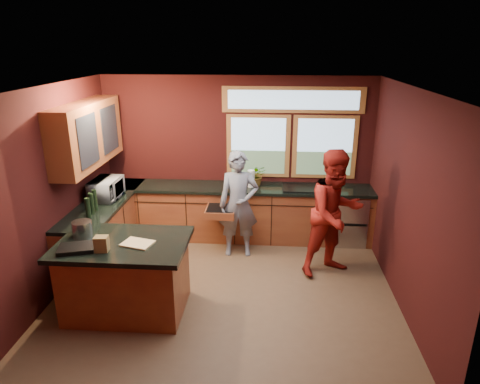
# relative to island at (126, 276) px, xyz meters

# --- Properties ---
(floor) EXTENTS (4.50, 4.50, 0.00)m
(floor) POSITION_rel_island_xyz_m (1.18, 0.52, -0.48)
(floor) COLOR brown
(floor) RESTS_ON ground
(room_shell) EXTENTS (4.52, 4.02, 2.71)m
(room_shell) POSITION_rel_island_xyz_m (0.58, 0.84, 1.32)
(room_shell) COLOR black
(room_shell) RESTS_ON ground
(back_counter) EXTENTS (4.50, 0.64, 0.93)m
(back_counter) POSITION_rel_island_xyz_m (1.38, 2.21, -0.01)
(back_counter) COLOR maroon
(back_counter) RESTS_ON floor
(left_counter) EXTENTS (0.64, 2.30, 0.93)m
(left_counter) POSITION_rel_island_xyz_m (-0.77, 1.37, -0.01)
(left_counter) COLOR maroon
(left_counter) RESTS_ON floor
(island) EXTENTS (1.55, 1.05, 0.95)m
(island) POSITION_rel_island_xyz_m (0.00, 0.00, 0.00)
(island) COLOR maroon
(island) RESTS_ON floor
(person_grey) EXTENTS (0.64, 0.45, 1.67)m
(person_grey) POSITION_rel_island_xyz_m (1.27, 1.62, 0.36)
(person_grey) COLOR slate
(person_grey) RESTS_ON floor
(person_red) EXTENTS (1.12, 1.04, 1.84)m
(person_red) POSITION_rel_island_xyz_m (2.66, 1.15, 0.44)
(person_red) COLOR maroon
(person_red) RESTS_ON floor
(microwave) EXTENTS (0.40, 0.58, 0.31)m
(microwave) POSITION_rel_island_xyz_m (-0.74, 1.48, 0.61)
(microwave) COLOR #999999
(microwave) RESTS_ON left_counter
(potted_plant) EXTENTS (0.32, 0.28, 0.36)m
(potted_plant) POSITION_rel_island_xyz_m (1.52, 2.27, 0.63)
(potted_plant) COLOR #999999
(potted_plant) RESTS_ON back_counter
(paper_towel) EXTENTS (0.12, 0.12, 0.28)m
(paper_towel) POSITION_rel_island_xyz_m (1.43, 2.22, 0.59)
(paper_towel) COLOR white
(paper_towel) RESTS_ON back_counter
(cutting_board) EXTENTS (0.40, 0.33, 0.02)m
(cutting_board) POSITION_rel_island_xyz_m (0.20, -0.05, 0.48)
(cutting_board) COLOR tan
(cutting_board) RESTS_ON island
(stock_pot) EXTENTS (0.24, 0.24, 0.18)m
(stock_pot) POSITION_rel_island_xyz_m (-0.55, 0.15, 0.56)
(stock_pot) COLOR #B3B3B8
(stock_pot) RESTS_ON island
(paper_bag) EXTENTS (0.16, 0.13, 0.18)m
(paper_bag) POSITION_rel_island_xyz_m (-0.15, -0.25, 0.56)
(paper_bag) COLOR brown
(paper_bag) RESTS_ON island
(black_tray) EXTENTS (0.46, 0.38, 0.05)m
(black_tray) POSITION_rel_island_xyz_m (-0.45, -0.25, 0.49)
(black_tray) COLOR black
(black_tray) RESTS_ON island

